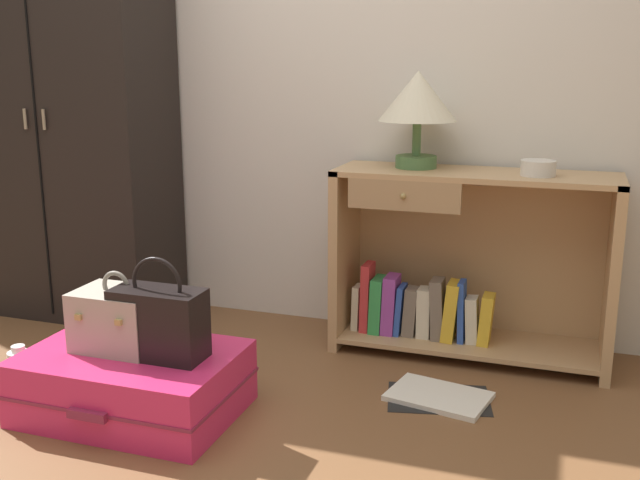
# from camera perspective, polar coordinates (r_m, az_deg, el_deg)

# --- Properties ---
(ground_plane) EXTENTS (9.00, 9.00, 0.00)m
(ground_plane) POSITION_cam_1_polar(r_m,az_deg,el_deg) (2.43, -12.56, -16.79)
(ground_plane) COLOR brown
(back_wall) EXTENTS (6.40, 0.10, 2.60)m
(back_wall) POSITION_cam_1_polar(r_m,az_deg,el_deg) (3.46, -0.34, 15.07)
(back_wall) COLOR silver
(back_wall) RESTS_ON ground_plane
(wardrobe) EXTENTS (0.93, 0.47, 1.91)m
(wardrobe) POSITION_cam_1_polar(r_m,az_deg,el_deg) (3.74, -18.66, 9.00)
(wardrobe) COLOR black
(wardrobe) RESTS_ON ground_plane
(bookshelf) EXTENTS (1.13, 0.38, 0.78)m
(bookshelf) POSITION_cam_1_polar(r_m,az_deg,el_deg) (3.17, 10.64, -2.12)
(bookshelf) COLOR tan
(bookshelf) RESTS_ON ground_plane
(table_lamp) EXTENTS (0.32, 0.32, 0.39)m
(table_lamp) POSITION_cam_1_polar(r_m,az_deg,el_deg) (3.11, 7.48, 10.51)
(table_lamp) COLOR #4C7542
(table_lamp) RESTS_ON bookshelf
(bowl) EXTENTS (0.13, 0.13, 0.06)m
(bowl) POSITION_cam_1_polar(r_m,az_deg,el_deg) (3.01, 16.32, 5.29)
(bowl) COLOR silver
(bowl) RESTS_ON bookshelf
(suitcase_large) EXTENTS (0.74, 0.53, 0.23)m
(suitcase_large) POSITION_cam_1_polar(r_m,az_deg,el_deg) (2.74, -14.10, -10.50)
(suitcase_large) COLOR #DB2860
(suitcase_large) RESTS_ON ground_plane
(train_case) EXTENTS (0.29, 0.22, 0.28)m
(train_case) POSITION_cam_1_polar(r_m,az_deg,el_deg) (2.71, -15.17, -5.83)
(train_case) COLOR #A89E8E
(train_case) RESTS_ON suitcase_large
(handbag) EXTENTS (0.31, 0.15, 0.35)m
(handbag) POSITION_cam_1_polar(r_m,az_deg,el_deg) (2.59, -12.20, -6.13)
(handbag) COLOR black
(handbag) RESTS_ON suitcase_large
(bottle) EXTENTS (0.08, 0.08, 0.20)m
(bottle) POSITION_cam_1_polar(r_m,az_deg,el_deg) (2.99, -21.90, -9.42)
(bottle) COLOR white
(bottle) RESTS_ON ground_plane
(open_book_on_floor) EXTENTS (0.42, 0.33, 0.02)m
(open_book_on_floor) POSITION_cam_1_polar(r_m,az_deg,el_deg) (2.83, 9.05, -11.74)
(open_book_on_floor) COLOR white
(open_book_on_floor) RESTS_ON ground_plane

